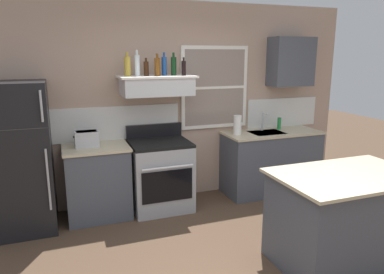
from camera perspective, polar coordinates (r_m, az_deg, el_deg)
back_wall at (r=5.00m, az=-3.19°, el=5.38°), size 5.40×0.11×2.70m
refrigerator at (r=4.53m, az=-25.61°, el=-3.05°), size 0.70×0.72×1.72m
counter_left_of_stove at (r=4.70m, az=-14.65°, el=-6.81°), size 0.79×0.63×0.91m
toaster at (r=4.57m, az=-16.28°, el=-0.23°), size 0.30×0.20×0.19m
stove_range at (r=4.79m, az=-5.01°, el=-5.93°), size 0.76×0.69×1.09m
range_hood_shelf at (r=4.64m, az=-5.61°, el=8.11°), size 0.96×0.52×0.24m
bottle_champagne_gold_foil at (r=4.57m, az=-10.16°, el=10.96°), size 0.08×0.08×0.29m
bottle_clear_tall at (r=4.56m, az=-8.64°, el=11.15°), size 0.06×0.06×0.32m
bottle_brown_stout at (r=4.61m, az=-7.24°, el=10.70°), size 0.06×0.06×0.22m
bottle_amber_wine at (r=4.59m, az=-5.50°, el=11.01°), size 0.07×0.07×0.27m
bottle_blue_liqueur at (r=4.68m, az=-4.41°, el=11.14°), size 0.07×0.07×0.29m
bottle_dark_green_wine at (r=4.71m, az=-2.91°, el=11.17°), size 0.07×0.07×0.29m
bottle_balsamic_dark at (r=4.67m, az=-1.32°, el=10.86°), size 0.06×0.06×0.23m
counter_right_with_sink at (r=5.49m, az=12.30°, el=-3.79°), size 1.43×0.63×0.91m
sink_faucet at (r=5.37m, az=11.17°, el=2.79°), size 0.03×0.17×0.28m
paper_towel_roll at (r=5.07m, az=7.18°, el=1.88°), size 0.11×0.11×0.27m
dish_soap_bottle at (r=5.54m, az=13.59°, el=2.08°), size 0.06×0.06×0.18m
kitchen_island at (r=3.88m, az=22.93°, el=-11.74°), size 1.40×0.90×0.91m
upper_cabinet_right at (r=5.58m, az=15.34°, el=11.37°), size 0.64×0.32×0.70m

